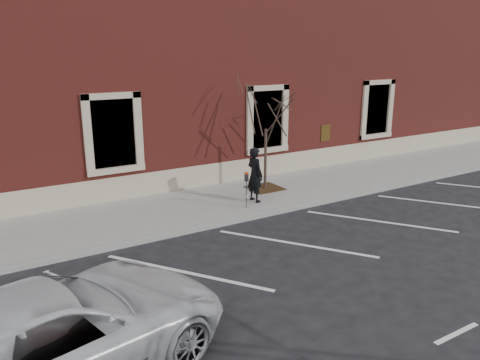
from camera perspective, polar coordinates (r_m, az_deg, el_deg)
ground at (r=14.34m, az=1.25°, el=-4.79°), size 120.00×120.00×0.00m
sidewalk_near at (r=15.74m, az=-2.19°, el=-2.63°), size 40.00×3.50×0.15m
curb_near at (r=14.28m, az=1.36°, el=-4.57°), size 40.00×0.12×0.15m
parking_stripes at (r=12.68m, az=6.67°, el=-7.71°), size 28.00×4.40×0.01m
building_civic at (r=20.41m, az=-10.77°, el=12.55°), size 40.00×8.62×8.00m
man at (r=15.28m, az=1.83°, el=0.66°), size 0.51×0.71×1.82m
parking_meter at (r=14.62m, az=0.79°, el=-0.43°), size 0.11×0.08×1.17m
tree_grate at (r=16.94m, az=3.06°, el=-0.98°), size 1.13×1.13×0.03m
sapling at (r=16.37m, az=3.20°, el=8.27°), size 2.37×2.37×3.95m
white_truck at (r=8.05m, az=-21.84°, el=-17.15°), size 6.22×3.99×1.60m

